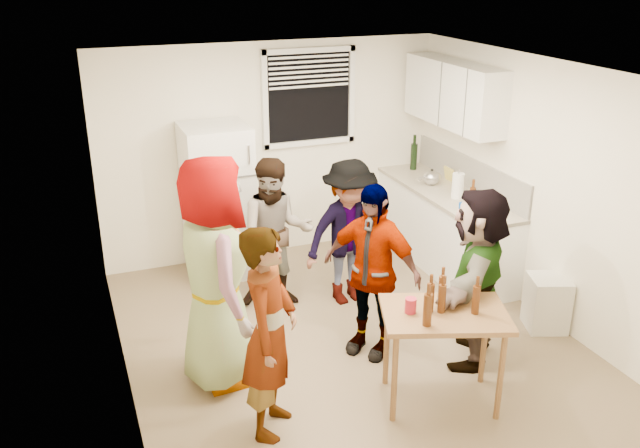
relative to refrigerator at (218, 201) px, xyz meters
name	(u,v)px	position (x,y,z in m)	size (l,w,h in m)	color
room	(348,339)	(0.75, -1.88, -0.85)	(4.00, 4.50, 2.50)	white
window	(309,97)	(1.20, 0.33, 1.00)	(1.12, 0.10, 1.06)	white
refrigerator	(218,201)	(0.00, 0.00, 0.00)	(0.70, 0.70, 1.70)	white
counter_lower	(444,229)	(2.45, -0.73, -0.42)	(0.60, 2.20, 0.86)	white
countertop	(446,192)	(2.45, -0.73, 0.03)	(0.64, 2.22, 0.04)	beige
backsplash	(469,173)	(2.74, -0.73, 0.23)	(0.03, 2.20, 0.36)	beige
upper_cabinets	(454,94)	(2.58, -0.53, 1.10)	(0.34, 1.60, 0.70)	white
kettle	(431,185)	(2.40, -0.47, 0.05)	(0.24, 0.20, 0.20)	silver
paper_towel	(457,198)	(2.43, -0.98, 0.05)	(0.13, 0.13, 0.28)	white
wine_bottle	(413,169)	(2.50, 0.14, 0.05)	(0.08, 0.08, 0.32)	black
beer_bottle_counter	(471,211)	(2.35, -1.38, 0.05)	(0.07, 0.07, 0.25)	#47230C
blue_cup	(463,214)	(2.21, -1.44, 0.05)	(0.09, 0.09, 0.12)	#0842AE
picture_frame	(449,174)	(2.67, -0.42, 0.13)	(0.02, 0.19, 0.16)	#E6D35B
trash_bin	(547,304)	(2.61, -2.37, -0.60)	(0.36, 0.36, 0.53)	beige
serving_table	(438,400)	(1.06, -3.01, -0.85)	(0.96, 0.64, 0.81)	brown
beer_bottle_table	(427,325)	(0.83, -3.13, -0.04)	(0.07, 0.07, 0.25)	#47230C
red_cup	(410,312)	(0.81, -2.92, -0.04)	(0.09, 0.09, 0.12)	#AB1D30
guest_grey	(222,377)	(-0.51, -2.05, -0.85)	(0.96, 1.96, 0.62)	gray
guest_stripe	(273,426)	(-0.30, -2.84, -0.85)	(0.60, 1.65, 0.40)	#141933
guest_back_left	(278,303)	(0.36, -0.95, -0.85)	(0.75, 1.55, 0.59)	brown
guest_back_right	(348,299)	(1.07, -1.15, -0.85)	(0.98, 1.52, 0.56)	#414046
guest_black	(369,349)	(0.86, -2.12, -0.85)	(0.94, 1.60, 0.39)	black
guest_orange	(469,357)	(1.65, -2.56, -0.85)	(1.49, 1.61, 0.47)	#ED9A5B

